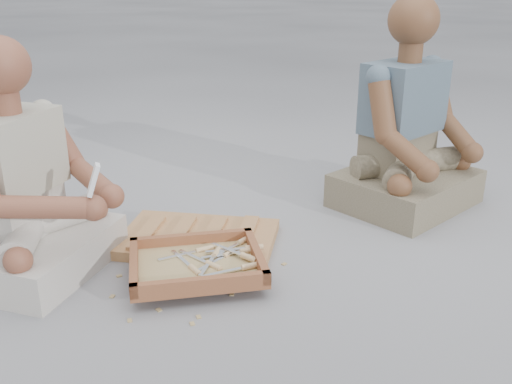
{
  "coord_description": "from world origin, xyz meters",
  "views": [
    {
      "loc": [
        -0.01,
        -1.76,
        1.05
      ],
      "look_at": [
        -0.0,
        0.18,
        0.3
      ],
      "focal_mm": 40.0,
      "sensor_mm": 36.0,
      "label": 1
    }
  ],
  "objects_px": {
    "tool_tray": "(197,264)",
    "carved_panel": "(198,239)",
    "companion": "(408,139)",
    "craftsman": "(29,197)"
  },
  "relations": [
    {
      "from": "tool_tray",
      "to": "carved_panel",
      "type": "bearing_deg",
      "value": 94.66
    },
    {
      "from": "tool_tray",
      "to": "companion",
      "type": "distance_m",
      "value": 1.21
    },
    {
      "from": "carved_panel",
      "to": "companion",
      "type": "xyz_separation_m",
      "value": [
        0.95,
        0.44,
        0.3
      ]
    },
    {
      "from": "carved_panel",
      "to": "companion",
      "type": "relative_size",
      "value": 0.65
    },
    {
      "from": "tool_tray",
      "to": "companion",
      "type": "relative_size",
      "value": 0.55
    },
    {
      "from": "carved_panel",
      "to": "tool_tray",
      "type": "bearing_deg",
      "value": -85.34
    },
    {
      "from": "carved_panel",
      "to": "companion",
      "type": "distance_m",
      "value": 1.09
    },
    {
      "from": "craftsman",
      "to": "companion",
      "type": "bearing_deg",
      "value": 131.58
    },
    {
      "from": "companion",
      "to": "carved_panel",
      "type": "bearing_deg",
      "value": -17.88
    },
    {
      "from": "tool_tray",
      "to": "craftsman",
      "type": "height_order",
      "value": "craftsman"
    }
  ]
}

